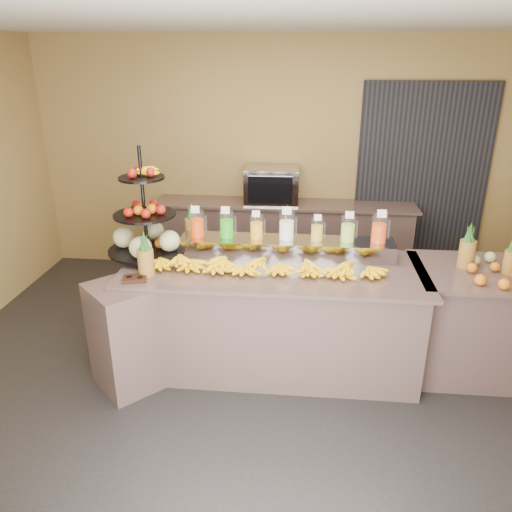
# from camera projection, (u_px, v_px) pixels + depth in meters

# --- Properties ---
(ground) EXTENTS (6.00, 6.00, 0.00)m
(ground) POSITION_uv_depth(u_px,v_px,m) (270.00, 383.00, 4.20)
(ground) COLOR black
(ground) RESTS_ON ground
(room_envelope) EXTENTS (6.04, 5.02, 2.82)m
(room_envelope) POSITION_uv_depth(u_px,v_px,m) (301.00, 143.00, 4.20)
(room_envelope) COLOR olive
(room_envelope) RESTS_ON ground
(buffet_counter) EXTENTS (2.75, 1.25, 0.93)m
(buffet_counter) POSITION_uv_depth(u_px,v_px,m) (259.00, 319.00, 4.27)
(buffet_counter) COLOR #856560
(buffet_counter) RESTS_ON ground
(right_counter) EXTENTS (1.08, 0.88, 0.93)m
(right_counter) POSITION_uv_depth(u_px,v_px,m) (473.00, 320.00, 4.24)
(right_counter) COLOR #856560
(right_counter) RESTS_ON ground
(back_ledge) EXTENTS (3.10, 0.55, 0.93)m
(back_ledge) POSITION_uv_depth(u_px,v_px,m) (283.00, 239.00, 6.10)
(back_ledge) COLOR #856560
(back_ledge) RESTS_ON ground
(pitcher_tray) EXTENTS (1.85, 0.30, 0.15)m
(pitcher_tray) POSITION_uv_depth(u_px,v_px,m) (286.00, 247.00, 4.35)
(pitcher_tray) COLOR gray
(pitcher_tray) RESTS_ON buffet_counter
(juice_pitcher_orange_a) EXTENTS (0.13, 0.13, 0.31)m
(juice_pitcher_orange_a) POSITION_uv_depth(u_px,v_px,m) (197.00, 225.00, 4.35)
(juice_pitcher_orange_a) COLOR silver
(juice_pitcher_orange_a) RESTS_ON pitcher_tray
(juice_pitcher_green) EXTENTS (0.13, 0.13, 0.31)m
(juice_pitcher_green) POSITION_uv_depth(u_px,v_px,m) (227.00, 226.00, 4.33)
(juice_pitcher_green) COLOR silver
(juice_pitcher_green) RESTS_ON pitcher_tray
(juice_pitcher_orange_b) EXTENTS (0.12, 0.12, 0.28)m
(juice_pitcher_orange_b) POSITION_uv_depth(u_px,v_px,m) (257.00, 228.00, 4.31)
(juice_pitcher_orange_b) COLOR silver
(juice_pitcher_orange_b) RESTS_ON pitcher_tray
(juice_pitcher_milk) EXTENTS (0.13, 0.14, 0.32)m
(juice_pitcher_milk) POSITION_uv_depth(u_px,v_px,m) (287.00, 227.00, 4.28)
(juice_pitcher_milk) COLOR silver
(juice_pitcher_milk) RESTS_ON pitcher_tray
(juice_pitcher_lemon) EXTENTS (0.11, 0.11, 0.26)m
(juice_pitcher_lemon) POSITION_uv_depth(u_px,v_px,m) (317.00, 231.00, 4.26)
(juice_pitcher_lemon) COLOR silver
(juice_pitcher_lemon) RESTS_ON pitcher_tray
(juice_pitcher_lime) EXTENTS (0.12, 0.13, 0.29)m
(juice_pitcher_lime) POSITION_uv_depth(u_px,v_px,m) (348.00, 230.00, 4.23)
(juice_pitcher_lime) COLOR silver
(juice_pitcher_lime) RESTS_ON pitcher_tray
(juice_pitcher_orange_c) EXTENTS (0.13, 0.14, 0.32)m
(juice_pitcher_orange_c) POSITION_uv_depth(u_px,v_px,m) (379.00, 230.00, 4.21)
(juice_pitcher_orange_c) COLOR silver
(juice_pitcher_orange_c) RESTS_ON pitcher_tray
(banana_heap) EXTENTS (1.95, 0.18, 0.16)m
(banana_heap) POSITION_uv_depth(u_px,v_px,m) (263.00, 264.00, 4.02)
(banana_heap) COLOR yellow
(banana_heap) RESTS_ON buffet_counter
(fruit_stand) EXTENTS (0.71, 0.71, 0.95)m
(fruit_stand) POSITION_uv_depth(u_px,v_px,m) (151.00, 229.00, 4.29)
(fruit_stand) COLOR black
(fruit_stand) RESTS_ON buffet_counter
(condiment_caddy) EXTENTS (0.21, 0.18, 0.03)m
(condiment_caddy) POSITION_uv_depth(u_px,v_px,m) (135.00, 279.00, 3.89)
(condiment_caddy) COLOR black
(condiment_caddy) RESTS_ON buffet_counter
(pineapple_left_a) EXTENTS (0.13, 0.13, 0.38)m
(pineapple_left_a) POSITION_uv_depth(u_px,v_px,m) (146.00, 259.00, 3.93)
(pineapple_left_a) COLOR brown
(pineapple_left_a) RESTS_ON buffet_counter
(pineapple_left_b) EXTENTS (0.13, 0.13, 0.40)m
(pineapple_left_b) POSITION_uv_depth(u_px,v_px,m) (192.00, 229.00, 4.58)
(pineapple_left_b) COLOR brown
(pineapple_left_b) RESTS_ON buffet_counter
(right_fruit_pile) EXTENTS (0.44, 0.42, 0.23)m
(right_fruit_pile) POSITION_uv_depth(u_px,v_px,m) (489.00, 266.00, 3.96)
(right_fruit_pile) COLOR brown
(right_fruit_pile) RESTS_ON right_counter
(oven_warmer) EXTENTS (0.64, 0.45, 0.42)m
(oven_warmer) POSITION_uv_depth(u_px,v_px,m) (272.00, 185.00, 5.86)
(oven_warmer) COLOR gray
(oven_warmer) RESTS_ON back_ledge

